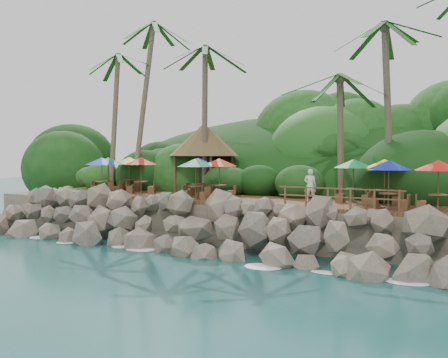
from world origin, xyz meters
The scene contains 12 objects.
ground centered at (0.00, 0.00, 0.00)m, with size 140.00×140.00×0.00m, color #19514F.
land_base centered at (0.00, 16.00, 1.05)m, with size 32.00×25.20×2.10m, color gray.
jungle_hill centered at (0.00, 23.50, 0.00)m, with size 44.80×28.00×15.40m, color #143811.
seawall centered at (0.00, 2.00, 1.15)m, with size 29.00×4.00×2.30m, color gray, non-canonical shape.
terrace centered at (0.00, 6.00, 2.20)m, with size 26.00×5.00×0.20m, color brown.
jungle_foliage centered at (0.00, 15.00, 0.00)m, with size 44.00×16.00×12.00m, color #143811, non-canonical shape.
foam_line centered at (0.00, 0.30, 0.03)m, with size 25.20×0.80×0.06m.
palms centered at (0.85, 8.78, 12.05)m, with size 29.05×6.54×13.11m.
palapa centered at (-3.84, 9.93, 5.79)m, with size 4.70×4.70×4.60m.
dining_clusters centered at (0.30, 5.75, 4.21)m, with size 22.41×5.33×2.30m.
railing centered at (7.60, 3.65, 2.91)m, with size 6.10×0.10×1.00m.
waiter centered at (5.19, 6.21, 3.18)m, with size 0.64×0.42×1.76m, color white.
Camera 1 is at (15.40, -20.70, 5.02)m, focal length 42.83 mm.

